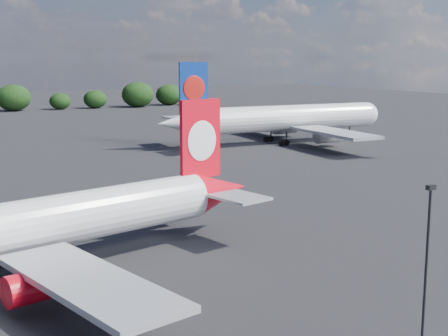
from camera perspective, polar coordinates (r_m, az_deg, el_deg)
qantas_airliner at (r=55.04m, az=-15.30°, el=-4.83°), size 42.83×40.89×14.00m
china_southern_airliner at (r=132.96m, az=5.16°, el=4.49°), size 52.78×50.26×17.21m
apron_lamp_post at (r=37.76m, az=17.99°, el=-8.78°), size 0.55×0.30×11.10m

